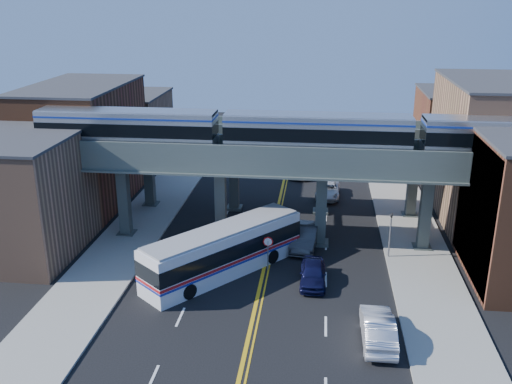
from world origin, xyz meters
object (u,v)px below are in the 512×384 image
at_px(transit_bus, 224,251).
at_px(car_lane_c, 328,190).
at_px(stop_sign, 268,248).
at_px(car_parked_curb, 378,328).
at_px(transit_train, 317,133).
at_px(car_lane_a, 313,273).
at_px(car_lane_d, 302,166).
at_px(car_lane_b, 305,237).
at_px(traffic_signal, 390,230).

distance_m(transit_bus, car_lane_c, 18.75).
distance_m(stop_sign, transit_bus, 3.18).
relative_size(stop_sign, car_lane_c, 0.53).
bearing_deg(car_lane_c, car_parked_curb, -81.75).
bearing_deg(transit_train, stop_sign, -122.38).
bearing_deg(car_lane_a, car_parked_curb, -60.02).
bearing_deg(car_lane_a, transit_train, 90.50).
bearing_deg(car_lane_d, transit_bus, -98.92).
bearing_deg(car_lane_b, transit_bus, -132.02).
relative_size(car_lane_c, car_parked_curb, 0.97).
xyz_separation_m(transit_train, car_lane_b, (-0.62, -0.67, -8.24)).
distance_m(traffic_signal, car_lane_c, 14.28).
bearing_deg(car_lane_a, car_lane_d, 93.55).
height_order(car_lane_b, car_lane_d, car_lane_d).
height_order(transit_train, car_lane_a, transit_train).
distance_m(traffic_signal, car_lane_b, 6.65).
xyz_separation_m(transit_bus, car_lane_d, (4.59, 24.41, -0.80)).
bearing_deg(transit_train, car_lane_b, -132.99).
height_order(car_lane_b, car_parked_curb, car_lane_b).
bearing_deg(car_lane_b, stop_sign, -114.50).
relative_size(car_lane_a, car_lane_d, 0.72).
bearing_deg(transit_train, transit_bus, -137.45).
bearing_deg(transit_train, traffic_signal, -19.24).
bearing_deg(stop_sign, transit_train, 57.62).
distance_m(car_lane_a, car_parked_curb, 7.63).
distance_m(stop_sign, car_parked_curb, 10.92).
relative_size(car_lane_a, car_lane_b, 0.84).
relative_size(traffic_signal, transit_bus, 0.35).
bearing_deg(transit_train, car_lane_c, 84.22).
distance_m(transit_train, car_lane_b, 8.29).
relative_size(car_lane_b, car_lane_c, 1.06).
relative_size(transit_train, car_lane_d, 7.03).
bearing_deg(stop_sign, car_parked_curb, -48.88).
xyz_separation_m(stop_sign, car_lane_d, (1.50, 23.66, -0.86)).
relative_size(stop_sign, traffic_signal, 0.64).
relative_size(transit_bus, car_lane_d, 1.88).
xyz_separation_m(car_lane_d, car_parked_curb, (5.66, -31.86, -0.05)).
bearing_deg(car_lane_b, transit_train, 52.97).
distance_m(car_lane_b, car_lane_c, 12.23).
distance_m(car_lane_b, car_parked_curb, 13.35).
distance_m(stop_sign, car_lane_b, 5.11).
relative_size(transit_bus, car_lane_a, 2.63).
bearing_deg(car_lane_a, traffic_signal, 38.94).
bearing_deg(stop_sign, car_lane_c, 75.25).
bearing_deg(car_lane_b, traffic_signal, -5.90).
bearing_deg(car_parked_curb, stop_sign, -49.55).
xyz_separation_m(traffic_signal, car_lane_c, (-4.57, 13.44, -1.61)).
xyz_separation_m(car_lane_b, car_lane_c, (1.78, 12.10, -0.18)).
relative_size(transit_train, car_lane_b, 8.23).
relative_size(transit_train, car_lane_a, 9.82).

